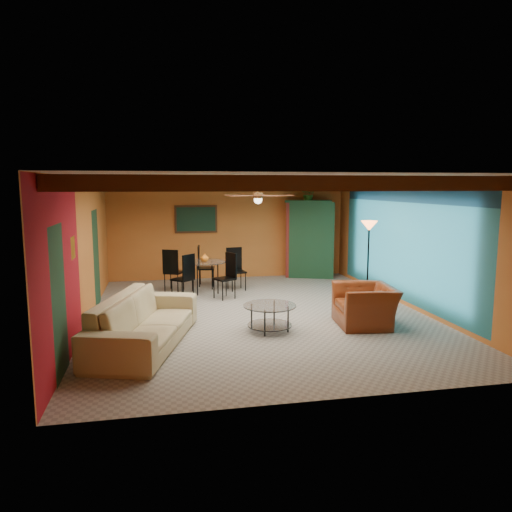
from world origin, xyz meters
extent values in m
cube|color=gray|center=(0.00, 0.00, 0.00)|extent=(6.50, 8.00, 0.01)
cube|color=silver|center=(0.00, 0.00, 2.70)|extent=(6.50, 8.00, 0.01)
cube|color=#C46C2D|center=(0.00, 4.00, 1.35)|extent=(6.50, 0.02, 2.70)
cube|color=maroon|center=(-3.25, 0.00, 1.35)|extent=(0.02, 8.00, 2.70)
cube|color=#287672|center=(3.25, 0.00, 1.35)|extent=(0.02, 8.00, 2.70)
imported|color=tan|center=(-2.16, -1.51, 0.41)|extent=(1.85, 2.99, 0.82)
imported|color=#662A12|center=(1.77, -1.14, 0.37)|extent=(1.12, 1.25, 0.74)
cube|color=maroon|center=(2.20, 3.70, 1.05)|extent=(1.32, 0.97, 2.09)
cube|color=black|center=(-0.90, 3.96, 1.65)|extent=(1.05, 0.03, 0.65)
imported|color=#26661E|center=(2.20, 3.70, 2.33)|extent=(0.47, 0.42, 0.47)
imported|color=orange|center=(-0.85, 2.21, 1.15)|extent=(0.20, 0.20, 0.20)
camera|label=1|loc=(-1.90, -9.22, 2.55)|focal=33.95mm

